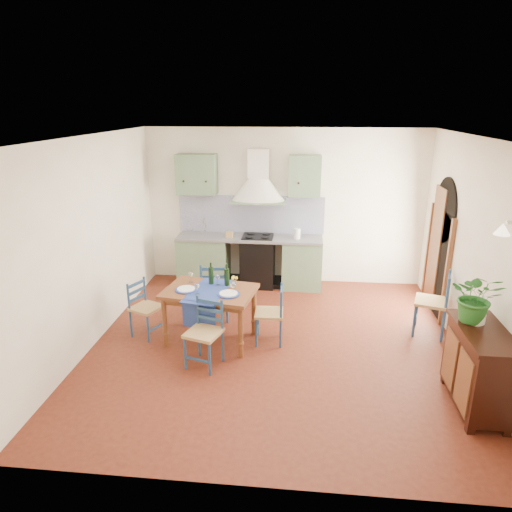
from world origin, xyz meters
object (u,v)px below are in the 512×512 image
Objects in this scene: chair_near at (205,333)px; sideboard at (479,366)px; potted_plant at (477,297)px; dining_table at (210,296)px.

sideboard is at bearing -10.18° from chair_near.
potted_plant is at bearing -6.52° from chair_near.
sideboard is at bearing -20.39° from dining_table.
sideboard is at bearing -75.41° from potted_plant.
dining_table is 3.37m from sideboard.
potted_plant reaches higher than dining_table.
chair_near is 1.52× the size of potted_plant.
potted_plant reaches higher than sideboard.
chair_near is (0.05, -0.62, -0.23)m from dining_table.
potted_plant is at bearing -17.27° from dining_table.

